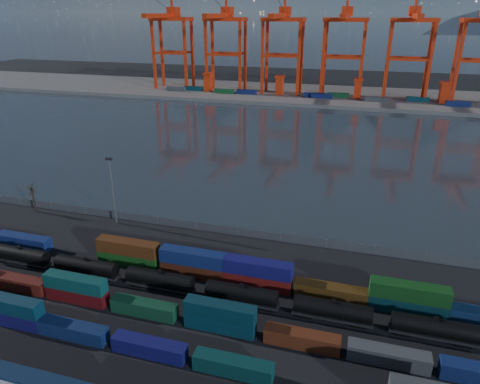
# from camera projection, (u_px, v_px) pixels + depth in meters

# --- Properties ---
(ground) EXTENTS (700.00, 700.00, 0.00)m
(ground) POSITION_uv_depth(u_px,v_px,m) (191.00, 311.00, 72.83)
(ground) COLOR black
(ground) RESTS_ON ground
(harbor_water) EXTENTS (700.00, 700.00, 0.00)m
(harbor_water) POSITION_uv_depth(u_px,v_px,m) (294.00, 144.00, 165.80)
(harbor_water) COLOR #273139
(harbor_water) RESTS_ON ground
(far_quay) EXTENTS (700.00, 70.00, 2.00)m
(far_quay) POSITION_uv_depth(u_px,v_px,m) (323.00, 95.00, 258.38)
(far_quay) COLOR #514F4C
(far_quay) RESTS_ON ground
(container_row_south) EXTENTS (139.24, 2.34, 4.98)m
(container_row_south) POSITION_uv_depth(u_px,v_px,m) (99.00, 333.00, 65.12)
(container_row_south) COLOR #484A4D
(container_row_south) RESTS_ON ground
(container_row_mid) EXTENTS (140.35, 2.35, 5.01)m
(container_row_mid) POSITION_uv_depth(u_px,v_px,m) (185.00, 313.00, 69.60)
(container_row_mid) COLOR #3B3D40
(container_row_mid) RESTS_ON ground
(container_row_north) EXTENTS (142.60, 2.60, 5.55)m
(container_row_north) POSITION_uv_depth(u_px,v_px,m) (267.00, 278.00, 78.11)
(container_row_north) COLOR #120F4F
(container_row_north) RESTS_ON ground
(tanker_string) EXTENTS (106.13, 2.82, 4.04)m
(tanker_string) POSITION_uv_depth(u_px,v_px,m) (242.00, 294.00, 73.96)
(tanker_string) COLOR black
(tanker_string) RESTS_ON ground
(waterfront_fence) EXTENTS (160.12, 0.12, 2.20)m
(waterfront_fence) POSITION_uv_depth(u_px,v_px,m) (238.00, 232.00, 97.24)
(waterfront_fence) COLOR #595B5E
(waterfront_fence) RESTS_ON ground
(bare_tree) EXTENTS (2.02, 1.98, 7.76)m
(bare_tree) POSITION_uv_depth(u_px,v_px,m) (33.00, 198.00, 108.05)
(bare_tree) COLOR black
(bare_tree) RESTS_ON ground
(yard_light_mast) EXTENTS (1.60, 0.40, 16.60)m
(yard_light_mast) POSITION_uv_depth(u_px,v_px,m) (112.00, 187.00, 100.00)
(yard_light_mast) COLOR slate
(yard_light_mast) RESTS_ON ground
(gantry_cranes) EXTENTS (199.24, 46.55, 63.03)m
(gantry_cranes) POSITION_uv_depth(u_px,v_px,m) (313.00, 29.00, 239.85)
(gantry_cranes) COLOR red
(gantry_cranes) RESTS_ON ground
(quay_containers) EXTENTS (172.58, 10.99, 2.60)m
(quay_containers) POSITION_uv_depth(u_px,v_px,m) (302.00, 95.00, 247.45)
(quay_containers) COLOR navy
(quay_containers) RESTS_ON far_quay
(straddle_carriers) EXTENTS (140.00, 7.00, 11.10)m
(straddle_carriers) POSITION_uv_depth(u_px,v_px,m) (318.00, 86.00, 247.53)
(straddle_carriers) COLOR red
(straddle_carriers) RESTS_ON far_quay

